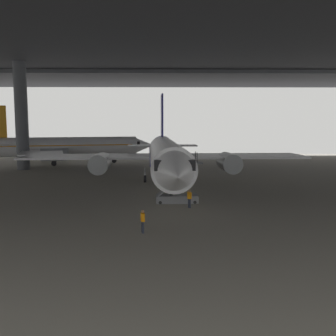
{
  "coord_description": "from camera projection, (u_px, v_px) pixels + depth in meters",
  "views": [
    {
      "loc": [
        -0.15,
        -39.27,
        7.19
      ],
      "look_at": [
        0.39,
        1.14,
        2.6
      ],
      "focal_mm": 40.76,
      "sensor_mm": 36.0,
      "label": 1
    }
  ],
  "objects": [
    {
      "name": "ground_plane",
      "position": [
        164.0,
        194.0,
        39.83
      ],
      "size": [
        110.0,
        110.0,
        0.0
      ],
      "primitive_type": "plane",
      "color": "gray"
    },
    {
      "name": "hangar_structure",
      "position": [
        163.0,
        47.0,
        51.52
      ],
      "size": [
        121.0,
        99.0,
        18.26
      ],
      "color": "#4C4F54",
      "rests_on": "ground_plane"
    },
    {
      "name": "airplane_main",
      "position": [
        166.0,
        156.0,
        45.36
      ],
      "size": [
        36.23,
        37.6,
        11.73
      ],
      "color": "white",
      "rests_on": "ground_plane"
    },
    {
      "name": "boarding_stairs",
      "position": [
        178.0,
        195.0,
        35.37
      ],
      "size": [
        4.3,
        1.65,
        4.71
      ],
      "color": "slate",
      "rests_on": "ground_plane"
    },
    {
      "name": "crew_worker_near_nose",
      "position": [
        143.0,
        220.0,
        25.34
      ],
      "size": [
        0.31,
        0.53,
        1.58
      ],
      "color": "#232838",
      "rests_on": "ground_plane"
    },
    {
      "name": "crew_worker_by_stairs",
      "position": [
        189.0,
        198.0,
        33.04
      ],
      "size": [
        0.38,
        0.47,
        1.61
      ],
      "color": "#232838",
      "rests_on": "ground_plane"
    },
    {
      "name": "airplane_distant",
      "position": [
        64.0,
        146.0,
        69.15
      ],
      "size": [
        32.54,
        32.08,
        10.49
      ],
      "color": "white",
      "rests_on": "ground_plane"
    }
  ]
}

